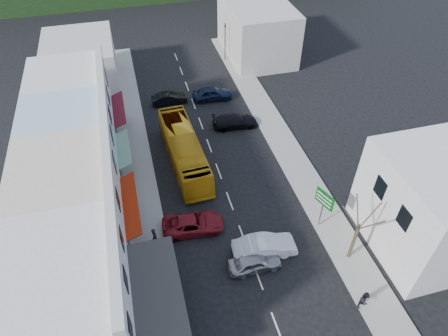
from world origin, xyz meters
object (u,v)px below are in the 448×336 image
at_px(car_white, 265,248).
at_px(street_tree, 358,229).
at_px(direction_sign, 322,210).
at_px(car_red, 193,224).
at_px(pedestrian_left, 155,237).
at_px(pedestrian_right, 365,300).
at_px(bus, 184,150).
at_px(traffic_signal, 225,42).
at_px(car_silver, 255,262).

bearing_deg(car_white, street_tree, -104.41).
bearing_deg(direction_sign, car_white, 174.51).
bearing_deg(car_red, pedestrian_left, 108.98).
bearing_deg(street_tree, direction_sign, 105.36).
xyz_separation_m(car_red, direction_sign, (10.17, -2.32, 1.35)).
distance_m(pedestrian_right, direction_sign, 7.58).
xyz_separation_m(bus, direction_sign, (9.29, -10.72, 0.50)).
distance_m(car_white, street_tree, 7.13).
relative_size(bus, traffic_signal, 2.22).
relative_size(car_white, car_red, 0.96).
bearing_deg(car_white, pedestrian_right, -135.79).
bearing_deg(car_red, bus, -0.37).
relative_size(bus, pedestrian_left, 6.82).
xyz_separation_m(car_red, traffic_signal, (10.10, 27.64, 1.91)).
xyz_separation_m(car_silver, car_red, (-3.74, 4.80, 0.00)).
height_order(car_white, street_tree, street_tree).
xyz_separation_m(bus, street_tree, (10.25, -14.19, 1.95)).
distance_m(car_red, traffic_signal, 29.49).
bearing_deg(bus, car_red, -98.97).
relative_size(car_silver, traffic_signal, 0.84).
height_order(car_white, traffic_signal, traffic_signal).
relative_size(bus, car_silver, 2.64).
xyz_separation_m(car_silver, pedestrian_left, (-6.95, 4.03, 0.30)).
bearing_deg(car_red, car_white, -121.71).
relative_size(car_white, direction_sign, 1.07).
bearing_deg(pedestrian_left, bus, -45.03).
distance_m(direction_sign, street_tree, 3.87).
relative_size(pedestrian_right, street_tree, 0.24).
height_order(car_silver, direction_sign, direction_sign).
height_order(car_silver, street_tree, street_tree).
bearing_deg(traffic_signal, car_silver, 73.30).
bearing_deg(pedestrian_right, traffic_signal, 76.15).
relative_size(car_white, traffic_signal, 0.84).
height_order(bus, car_red, bus).
relative_size(pedestrian_left, traffic_signal, 0.33).
relative_size(pedestrian_left, pedestrian_right, 1.00).
height_order(car_silver, pedestrian_left, pedestrian_left).
distance_m(car_silver, traffic_signal, 33.12).
bearing_deg(traffic_signal, car_white, 74.97).
xyz_separation_m(pedestrian_left, direction_sign, (13.39, -1.56, 1.05)).
distance_m(car_red, pedestrian_left, 3.32).
bearing_deg(car_red, car_silver, -136.52).
relative_size(car_red, direction_sign, 1.12).
bearing_deg(pedestrian_right, pedestrian_left, 131.92).
height_order(car_silver, car_red, same).
bearing_deg(pedestrian_left, car_silver, -141.08).
bearing_deg(car_silver, street_tree, -97.82).
bearing_deg(car_red, pedestrian_right, -128.71).
bearing_deg(car_silver, car_white, -47.46).
bearing_deg(direction_sign, traffic_signal, 69.71).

